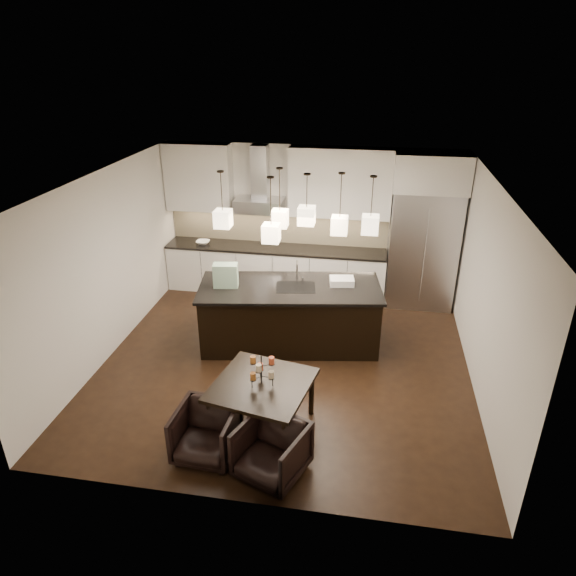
% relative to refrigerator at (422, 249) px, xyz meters
% --- Properties ---
extents(floor, '(5.50, 5.50, 0.02)m').
position_rel_refrigerator_xyz_m(floor, '(-2.10, -2.38, -1.08)').
color(floor, black).
rests_on(floor, ground).
extents(ceiling, '(5.50, 5.50, 0.02)m').
position_rel_refrigerator_xyz_m(ceiling, '(-2.10, -2.38, 1.73)').
color(ceiling, white).
rests_on(ceiling, wall_back).
extents(wall_back, '(5.50, 0.02, 2.80)m').
position_rel_refrigerator_xyz_m(wall_back, '(-2.10, 0.38, 0.32)').
color(wall_back, silver).
rests_on(wall_back, ground).
extents(wall_front, '(5.50, 0.02, 2.80)m').
position_rel_refrigerator_xyz_m(wall_front, '(-2.10, -5.14, 0.32)').
color(wall_front, silver).
rests_on(wall_front, ground).
extents(wall_left, '(0.02, 5.50, 2.80)m').
position_rel_refrigerator_xyz_m(wall_left, '(-4.86, -2.38, 0.32)').
color(wall_left, silver).
rests_on(wall_left, ground).
extents(wall_right, '(0.02, 5.50, 2.80)m').
position_rel_refrigerator_xyz_m(wall_right, '(0.66, -2.38, 0.32)').
color(wall_right, silver).
rests_on(wall_right, ground).
extents(refrigerator, '(1.20, 0.72, 2.15)m').
position_rel_refrigerator_xyz_m(refrigerator, '(0.00, 0.00, 0.00)').
color(refrigerator, '#B7B7BA').
rests_on(refrigerator, floor).
extents(fridge_panel, '(1.26, 0.72, 0.65)m').
position_rel_refrigerator_xyz_m(fridge_panel, '(0.00, 0.00, 1.40)').
color(fridge_panel, silver).
rests_on(fridge_panel, refrigerator).
extents(lower_cabinets, '(4.21, 0.62, 0.88)m').
position_rel_refrigerator_xyz_m(lower_cabinets, '(-2.73, 0.05, -0.64)').
color(lower_cabinets, silver).
rests_on(lower_cabinets, floor).
extents(countertop, '(4.21, 0.66, 0.04)m').
position_rel_refrigerator_xyz_m(countertop, '(-2.73, 0.05, -0.17)').
color(countertop, black).
rests_on(countertop, lower_cabinets).
extents(backsplash, '(4.21, 0.02, 0.63)m').
position_rel_refrigerator_xyz_m(backsplash, '(-2.73, 0.35, 0.16)').
color(backsplash, '#C8BB93').
rests_on(backsplash, countertop).
extents(upper_cab_left, '(1.25, 0.35, 1.25)m').
position_rel_refrigerator_xyz_m(upper_cab_left, '(-4.20, 0.19, 1.10)').
color(upper_cab_left, silver).
rests_on(upper_cab_left, wall_back).
extents(upper_cab_right, '(1.85, 0.35, 1.25)m').
position_rel_refrigerator_xyz_m(upper_cab_right, '(-1.55, 0.19, 1.10)').
color(upper_cab_right, silver).
rests_on(upper_cab_right, wall_back).
extents(hood_canopy, '(0.90, 0.52, 0.24)m').
position_rel_refrigerator_xyz_m(hood_canopy, '(-3.03, 0.10, 0.65)').
color(hood_canopy, '#B7B7BA').
rests_on(hood_canopy, wall_back).
extents(hood_chimney, '(0.30, 0.28, 0.96)m').
position_rel_refrigerator_xyz_m(hood_chimney, '(-3.03, 0.21, 1.24)').
color(hood_chimney, '#B7B7BA').
rests_on(hood_chimney, hood_canopy).
extents(fruit_bowl, '(0.27, 0.27, 0.06)m').
position_rel_refrigerator_xyz_m(fruit_bowl, '(-4.14, 0.00, -0.12)').
color(fruit_bowl, silver).
rests_on(fruit_bowl, countertop).
extents(island_body, '(2.88, 1.51, 0.97)m').
position_rel_refrigerator_xyz_m(island_body, '(-2.13, -1.83, -0.59)').
color(island_body, black).
rests_on(island_body, floor).
extents(island_top, '(2.98, 1.61, 0.04)m').
position_rel_refrigerator_xyz_m(island_top, '(-2.13, -1.83, -0.09)').
color(island_top, black).
rests_on(island_top, island_body).
extents(faucet, '(0.15, 0.28, 0.42)m').
position_rel_refrigerator_xyz_m(faucet, '(-2.04, -1.71, 0.14)').
color(faucet, silver).
rests_on(faucet, island_top).
extents(tote_bag, '(0.40, 0.25, 0.37)m').
position_rel_refrigerator_xyz_m(tote_bag, '(-3.11, -1.99, 0.12)').
color(tote_bag, '#236330').
rests_on(tote_bag, island_top).
extents(food_container, '(0.41, 0.32, 0.11)m').
position_rel_refrigerator_xyz_m(food_container, '(-1.34, -1.62, -0.01)').
color(food_container, silver).
rests_on(food_container, island_top).
extents(dining_table, '(1.33, 1.33, 0.68)m').
position_rel_refrigerator_xyz_m(dining_table, '(-2.13, -3.93, -0.74)').
color(dining_table, black).
rests_on(dining_table, floor).
extents(candelabra, '(0.38, 0.38, 0.40)m').
position_rel_refrigerator_xyz_m(candelabra, '(-2.13, -3.93, -0.20)').
color(candelabra, black).
rests_on(candelabra, dining_table).
extents(candle_a, '(0.08, 0.08, 0.09)m').
position_rel_refrigerator_xyz_m(candle_a, '(-2.00, -3.96, -0.24)').
color(candle_a, beige).
rests_on(candle_a, candelabra).
extents(candle_b, '(0.08, 0.08, 0.09)m').
position_rel_refrigerator_xyz_m(candle_b, '(-2.17, -3.81, -0.24)').
color(candle_b, '#D34E2B').
rests_on(candle_b, candelabra).
extents(candle_c, '(0.08, 0.08, 0.09)m').
position_rel_refrigerator_xyz_m(candle_c, '(-2.21, -4.03, -0.24)').
color(candle_c, '#A05B24').
rests_on(candle_c, candelabra).
extents(candle_d, '(0.08, 0.08, 0.09)m').
position_rel_refrigerator_xyz_m(candle_d, '(-2.02, -3.87, -0.09)').
color(candle_d, '#D34E2B').
rests_on(candle_d, candelabra).
extents(candle_e, '(0.08, 0.08, 0.09)m').
position_rel_refrigerator_xyz_m(candle_e, '(-2.24, -3.89, -0.09)').
color(candle_e, '#A05B24').
rests_on(candle_e, candelabra).
extents(candle_f, '(0.08, 0.08, 0.09)m').
position_rel_refrigerator_xyz_m(candle_f, '(-2.13, -4.05, -0.09)').
color(candle_f, beige).
rests_on(candle_f, candelabra).
extents(armchair_left, '(0.73, 0.75, 0.65)m').
position_rel_refrigerator_xyz_m(armchair_left, '(-2.67, -4.51, -0.75)').
color(armchair_left, black).
rests_on(armchair_left, floor).
extents(armchair_right, '(0.91, 0.92, 0.65)m').
position_rel_refrigerator_xyz_m(armchair_right, '(-1.87, -4.68, -0.75)').
color(armchair_right, black).
rests_on(armchair_right, floor).
extents(pendant_a, '(0.24, 0.24, 0.26)m').
position_rel_refrigerator_xyz_m(pendant_a, '(-3.12, -1.94, 1.02)').
color(pendant_a, '#FFE6B7').
rests_on(pendant_a, ceiling).
extents(pendant_b, '(0.24, 0.24, 0.26)m').
position_rel_refrigerator_xyz_m(pendant_b, '(-2.33, -1.58, 0.95)').
color(pendant_b, '#FFE6B7').
rests_on(pendant_b, ceiling).
extents(pendant_c, '(0.24, 0.24, 0.26)m').
position_rel_refrigerator_xyz_m(pendant_c, '(-1.88, -1.89, 1.11)').
color(pendant_c, '#FFE6B7').
rests_on(pendant_c, ceiling).
extents(pendant_d, '(0.24, 0.24, 0.26)m').
position_rel_refrigerator_xyz_m(pendant_d, '(-1.41, -1.75, 0.95)').
color(pendant_d, '#FFE6B7').
rests_on(pendant_d, ceiling).
extents(pendant_e, '(0.24, 0.24, 0.26)m').
position_rel_refrigerator_xyz_m(pendant_e, '(-0.96, -1.88, 1.03)').
color(pendant_e, '#FFE6B7').
rests_on(pendant_e, ceiling).
extents(pendant_f, '(0.24, 0.24, 0.26)m').
position_rel_refrigerator_xyz_m(pendant_f, '(-2.35, -2.16, 0.91)').
color(pendant_f, '#FFE6B7').
rests_on(pendant_f, ceiling).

